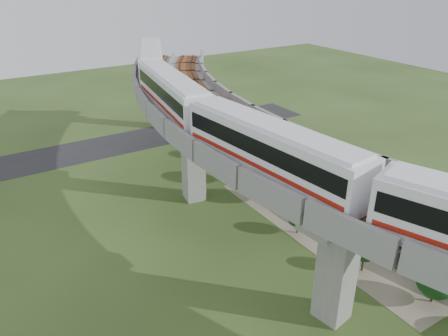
{
  "coord_description": "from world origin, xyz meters",
  "views": [
    {
      "loc": [
        -18.59,
        -26.85,
        23.4
      ],
      "look_at": [
        -0.71,
        1.68,
        7.5
      ],
      "focal_mm": 35.0,
      "sensor_mm": 36.0,
      "label": 1
    }
  ],
  "objects": [
    {
      "name": "car_red",
      "position": [
        19.32,
        2.17,
        0.66
      ],
      "size": [
        3.97,
        2.34,
        1.24
      ],
      "primitive_type": "imported",
      "rotation": [
        0.0,
        0.0,
        -1.28
      ],
      "color": "maroon",
      "rests_on": "dirt_lot"
    },
    {
      "name": "tree_0",
      "position": [
        11.15,
        22.27,
        1.86
      ],
      "size": [
        3.12,
        3.12,
        3.19
      ],
      "color": "#382314",
      "rests_on": "ground"
    },
    {
      "name": "viaduct",
      "position": [
        3.84,
        0.0,
        9.05
      ],
      "size": [
        19.58,
        73.98,
        11.4
      ],
      "color": "#99968E",
      "rests_on": "ground"
    },
    {
      "name": "car_dark",
      "position": [
        10.04,
        5.08,
        0.65
      ],
      "size": [
        4.41,
        2.39,
        1.21
      ],
      "primitive_type": "imported",
      "rotation": [
        0.0,
        0.0,
        1.4
      ],
      "color": "black",
      "rests_on": "dirt_lot"
    },
    {
      "name": "asphalt_road",
      "position": [
        0.0,
        30.0,
        0.01
      ],
      "size": [
        60.0,
        8.0,
        0.03
      ],
      "primitive_type": "cube",
      "color": "#232326",
      "rests_on": "ground"
    },
    {
      "name": "tree_4",
      "position": [
        5.93,
        -0.87,
        1.71
      ],
      "size": [
        2.09,
        2.09,
        2.61
      ],
      "color": "#382314",
      "rests_on": "ground"
    },
    {
      "name": "tree_2",
      "position": [
        7.03,
        10.84,
        2.67
      ],
      "size": [
        3.18,
        3.18,
        4.02
      ],
      "color": "#382314",
      "rests_on": "ground"
    },
    {
      "name": "tree_1",
      "position": [
        9.73,
        17.42,
        2.25
      ],
      "size": [
        2.87,
        2.87,
        3.48
      ],
      "color": "#382314",
      "rests_on": "ground"
    },
    {
      "name": "ground",
      "position": [
        0.0,
        0.0,
        0.0
      ],
      "size": [
        160.0,
        160.0,
        0.0
      ],
      "primitive_type": "plane",
      "color": "#32471C",
      "rests_on": "ground"
    },
    {
      "name": "metro_train",
      "position": [
        0.35,
        0.93,
        12.31
      ],
      "size": [
        11.0,
        61.33,
        3.64
      ],
      "color": "white",
      "rests_on": "ground"
    },
    {
      "name": "tree_3",
      "position": [
        7.33,
        5.45,
        2.41
      ],
      "size": [
        3.17,
        3.17,
        3.76
      ],
      "color": "#382314",
      "rests_on": "ground"
    },
    {
      "name": "fence",
      "position": [
        9.75,
        0.0,
        0.75
      ],
      "size": [
        3.87,
        38.73,
        1.5
      ],
      "color": "#2D382D",
      "rests_on": "ground"
    },
    {
      "name": "dirt_lot",
      "position": [
        14.0,
        -2.0,
        0.02
      ],
      "size": [
        18.0,
        26.0,
        0.04
      ],
      "primitive_type": "cube",
      "color": "gray",
      "rests_on": "ground"
    },
    {
      "name": "tree_6",
      "position": [
        8.42,
        -13.45,
        1.92
      ],
      "size": [
        2.87,
        2.87,
        3.14
      ],
      "color": "#382314",
      "rests_on": "ground"
    },
    {
      "name": "tree_5",
      "position": [
        6.8,
        -8.08,
        1.88
      ],
      "size": [
        1.81,
        1.81,
        2.66
      ],
      "color": "#382314",
      "rests_on": "ground"
    }
  ]
}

